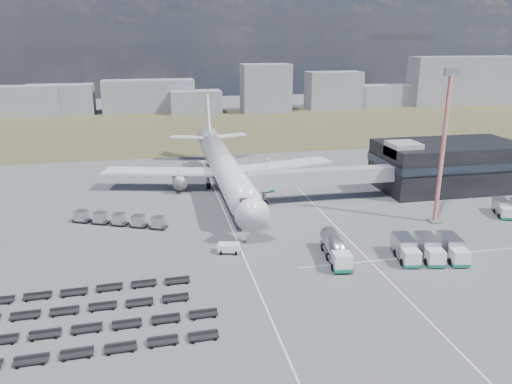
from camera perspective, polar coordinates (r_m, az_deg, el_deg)
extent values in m
plane|color=#565659|center=(78.55, -0.29, -6.50)|extent=(420.00, 420.00, 0.00)
cube|color=#46452A|center=(183.77, -7.13, 7.25)|extent=(420.00, 90.00, 0.01)
cube|color=silver|center=(82.74, -2.34, -5.23)|extent=(0.25, 110.00, 0.01)
cube|color=silver|center=(87.22, 9.44, -4.25)|extent=(0.25, 110.00, 0.01)
cube|color=silver|center=(80.24, 18.83, -6.95)|extent=(40.00, 0.25, 0.01)
cube|color=black|center=(116.17, 21.09, 2.85)|extent=(30.00, 16.00, 10.00)
cube|color=#262D38|center=(115.90, 21.16, 3.42)|extent=(30.40, 16.40, 1.60)
cube|color=#939399|center=(107.50, 16.49, 4.68)|extent=(6.00, 6.00, 3.00)
cube|color=#939399|center=(100.10, 7.57, 1.75)|extent=(29.80, 3.00, 3.00)
cube|color=#939399|center=(96.15, 0.10, 1.25)|extent=(4.00, 3.60, 3.40)
cylinder|color=slate|center=(97.66, 0.90, -0.06)|extent=(0.70, 0.70, 5.10)
cylinder|color=black|center=(98.31, 0.89, -1.23)|extent=(1.40, 0.90, 1.40)
cylinder|color=white|center=(104.83, -3.54, 2.69)|extent=(5.60, 48.00, 5.60)
cone|color=white|center=(79.79, -0.79, -2.01)|extent=(5.60, 5.00, 5.60)
cone|color=white|center=(131.75, -5.31, 6.03)|extent=(5.60, 8.00, 5.60)
cube|color=black|center=(81.40, -1.06, -1.03)|extent=(2.20, 2.00, 0.80)
cube|color=white|center=(109.02, -10.69, 2.34)|extent=(25.59, 11.38, 0.50)
cube|color=white|center=(112.34, 2.69, 3.07)|extent=(25.59, 11.38, 0.50)
cylinder|color=slate|center=(107.63, -8.75, 1.31)|extent=(3.00, 5.00, 3.00)
cylinder|color=slate|center=(110.10, 1.16, 1.87)|extent=(3.00, 5.00, 3.00)
cube|color=white|center=(133.15, -7.78, 6.24)|extent=(9.49, 5.63, 0.35)
cube|color=white|center=(134.31, -3.07, 6.47)|extent=(9.49, 5.63, 0.35)
cube|color=white|center=(133.71, -5.53, 8.67)|extent=(0.50, 9.06, 11.45)
cylinder|color=slate|center=(86.26, -1.48, -3.37)|extent=(0.50, 0.50, 2.50)
cylinder|color=slate|center=(109.36, -5.46, 1.06)|extent=(0.60, 0.60, 2.50)
cylinder|color=slate|center=(110.18, -2.15, 1.25)|extent=(0.60, 0.60, 2.50)
cylinder|color=black|center=(86.53, -1.47, -3.83)|extent=(0.50, 1.20, 1.20)
cube|color=gray|center=(234.99, -27.10, 9.20)|extent=(46.94, 12.00, 12.22)
cube|color=gray|center=(231.16, -21.48, 9.81)|extent=(27.79, 12.00, 12.48)
cube|color=gray|center=(227.11, -12.14, 10.68)|extent=(39.17, 12.00, 13.89)
cube|color=gray|center=(220.48, -6.89, 10.19)|extent=(21.64, 12.00, 9.62)
cube|color=gray|center=(221.12, 1.12, 11.76)|extent=(20.90, 12.00, 20.62)
cube|color=gray|center=(236.77, 8.85, 11.44)|extent=(24.75, 12.00, 16.57)
cube|color=gray|center=(250.75, 14.05, 10.67)|extent=(27.55, 12.00, 9.76)
cube|color=gray|center=(266.81, 22.57, 11.67)|extent=(53.45, 12.00, 22.84)
cube|color=white|center=(71.78, 9.80, -7.83)|extent=(2.81, 2.81, 2.41)
cube|color=#126851|center=(72.19, 9.76, -8.51)|extent=(2.92, 2.92, 0.52)
cylinder|color=#A5A5AA|center=(76.14, 8.88, -5.88)|extent=(3.56, 8.13, 2.62)
cube|color=slate|center=(76.62, 8.83, -6.71)|extent=(3.46, 8.12, 0.37)
cylinder|color=black|center=(75.33, 9.10, -7.37)|extent=(2.85, 1.48, 1.15)
cube|color=white|center=(76.95, -3.12, -6.45)|extent=(3.66, 2.64, 1.48)
cube|color=white|center=(108.05, 1.12, 1.03)|extent=(2.47, 5.46, 2.49)
cube|color=#126851|center=(108.34, 1.12, 0.51)|extent=(2.56, 5.55, 0.40)
cube|color=white|center=(75.64, 17.28, -7.19)|extent=(2.75, 2.67, 2.29)
cube|color=#126851|center=(76.00, 17.22, -7.79)|extent=(2.87, 2.79, 0.47)
cube|color=#A5A5AA|center=(78.63, 16.49, -5.83)|extent=(3.30, 5.14, 2.70)
cube|color=white|center=(76.84, 19.80, -7.05)|extent=(2.75, 2.67, 2.29)
cube|color=#126851|center=(77.19, 19.73, -7.65)|extent=(2.87, 2.79, 0.47)
cube|color=#A5A5AA|center=(79.78, 18.91, -5.72)|extent=(3.30, 5.14, 2.70)
cube|color=white|center=(78.17, 22.23, -6.91)|extent=(2.75, 2.67, 2.29)
cube|color=#126851|center=(78.52, 22.15, -7.50)|extent=(2.87, 2.79, 0.47)
cube|color=#A5A5AA|center=(81.07, 21.27, -5.61)|extent=(3.30, 5.14, 2.70)
cube|color=white|center=(101.22, 26.69, -2.16)|extent=(2.63, 2.58, 1.98)
cube|color=#126851|center=(101.46, 26.63, -2.57)|extent=(2.75, 2.69, 0.40)
cube|color=#A5A5AA|center=(103.96, 26.22, -1.40)|extent=(3.47, 4.63, 2.34)
cube|color=black|center=(94.56, -19.29, -3.07)|extent=(3.46, 2.89, 0.21)
cube|color=#A5A5AA|center=(94.24, -19.34, -2.52)|extent=(2.42, 2.42, 1.71)
cube|color=black|center=(92.72, -17.36, -3.28)|extent=(3.46, 2.89, 0.21)
cube|color=#A5A5AA|center=(92.40, -17.41, -2.72)|extent=(2.42, 2.42, 1.71)
cube|color=black|center=(91.00, -15.35, -3.50)|extent=(3.46, 2.89, 0.21)
cube|color=#A5A5AA|center=(90.67, -15.40, -2.92)|extent=(2.42, 2.42, 1.71)
cube|color=black|center=(89.39, -13.27, -3.71)|extent=(3.46, 2.89, 0.21)
cube|color=#A5A5AA|center=(89.06, -13.32, -3.13)|extent=(2.42, 2.42, 1.71)
cube|color=black|center=(87.91, -11.12, -3.93)|extent=(3.46, 2.89, 0.21)
cube|color=#A5A5AA|center=(87.57, -11.16, -3.34)|extent=(2.42, 2.42, 1.71)
cube|color=black|center=(57.50, -19.79, -16.84)|extent=(30.86, 2.90, 0.79)
cube|color=black|center=(61.39, -19.40, -14.46)|extent=(30.86, 2.90, 0.79)
cube|color=black|center=(65.37, -19.07, -12.36)|extent=(26.46, 2.72, 0.79)
cube|color=black|center=(69.43, -18.79, -10.50)|extent=(26.46, 2.72, 0.79)
cylinder|color=red|center=(91.56, 20.54, 4.38)|extent=(0.72, 0.72, 25.87)
cube|color=slate|center=(89.79, 21.44, 12.63)|extent=(2.49, 0.66, 1.24)
cube|color=#565659|center=(95.01, 19.73, -3.15)|extent=(2.07, 2.07, 0.31)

